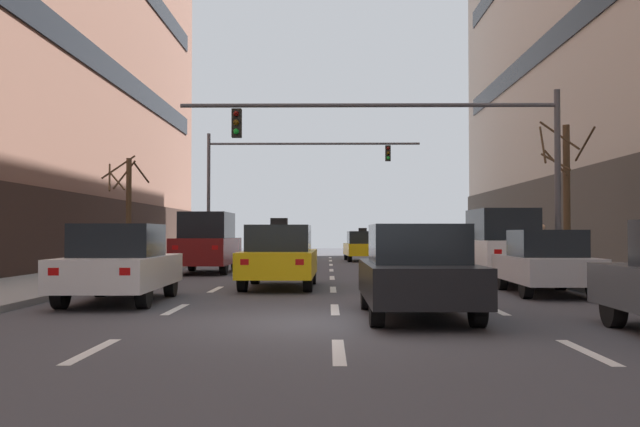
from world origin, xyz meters
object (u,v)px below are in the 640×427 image
at_px(taxi_driving_4, 279,257).
at_px(traffic_signal_0, 428,143).
at_px(street_tree_1, 127,206).
at_px(traffic_signal_1, 275,170).
at_px(car_parked_3, 502,246).
at_px(street_tree_0, 566,193).
at_px(car_driving_2, 207,243).
at_px(car_parked_2, 545,263).
at_px(taxi_driving_3, 362,246).
at_px(car_driving_1, 417,272).
at_px(car_driving_0, 120,264).
at_px(pedestrian_0, 543,242).

xyz_separation_m(taxi_driving_4, traffic_signal_0, (4.23, 1.59, 3.28)).
height_order(traffic_signal_0, street_tree_1, traffic_signal_0).
bearing_deg(traffic_signal_1, car_parked_3, -64.58).
distance_m(taxi_driving_4, street_tree_0, 10.20).
distance_m(car_driving_2, car_parked_2, 13.49).
relative_size(taxi_driving_3, car_parked_2, 1.03).
bearing_deg(car_driving_1, street_tree_0, 60.78).
xyz_separation_m(car_driving_1, traffic_signal_0, (1.37, 8.50, 3.31)).
xyz_separation_m(car_driving_0, street_tree_1, (-3.16, 11.98, 1.67)).
relative_size(car_driving_0, taxi_driving_4, 0.99).
relative_size(taxi_driving_4, car_parked_3, 1.00).
bearing_deg(pedestrian_0, taxi_driving_3, 123.56).
height_order(taxi_driving_3, street_tree_1, street_tree_1).
distance_m(car_driving_0, traffic_signal_1, 23.98).
bearing_deg(taxi_driving_3, car_driving_0, -105.04).
xyz_separation_m(car_driving_0, traffic_signal_1, (1.58, 23.58, 4.04)).
relative_size(car_driving_0, car_parked_3, 0.99).
height_order(car_parked_2, street_tree_0, street_tree_0).
bearing_deg(car_driving_2, street_tree_0, -14.42).
xyz_separation_m(car_parked_2, car_parked_3, (0.00, 4.36, 0.33)).
bearing_deg(street_tree_0, taxi_driving_4, -155.13).
distance_m(taxi_driving_4, traffic_signal_0, 5.58).
bearing_deg(car_parked_3, car_driving_2, 152.87).
bearing_deg(taxi_driving_4, traffic_signal_0, 20.54).
relative_size(traffic_signal_1, street_tree_0, 2.29).
height_order(car_driving_2, street_tree_0, street_tree_0).
height_order(car_driving_0, car_parked_2, car_driving_0).
height_order(car_parked_2, car_parked_3, car_parked_3).
distance_m(car_parked_2, traffic_signal_1, 23.23).
distance_m(taxi_driving_3, traffic_signal_1, 6.21).
distance_m(car_driving_2, taxi_driving_3, 13.32).
relative_size(car_driving_0, traffic_signal_1, 0.39).
relative_size(traffic_signal_1, pedestrian_0, 6.77).
bearing_deg(taxi_driving_4, car_driving_1, -67.55).
height_order(taxi_driving_4, traffic_signal_1, traffic_signal_1).
relative_size(car_driving_2, taxi_driving_4, 1.03).
relative_size(car_parked_2, traffic_signal_0, 0.38).
xyz_separation_m(car_driving_1, car_parked_2, (3.69, 4.93, -0.04)).
height_order(taxi_driving_3, taxi_driving_4, taxi_driving_4).
xyz_separation_m(car_driving_0, taxi_driving_4, (3.12, 4.18, 0.02)).
height_order(car_parked_3, street_tree_0, street_tree_0).
distance_m(car_driving_1, car_parked_2, 6.16).
relative_size(car_driving_1, traffic_signal_1, 0.38).
bearing_deg(car_parked_3, traffic_signal_0, -161.19).
bearing_deg(street_tree_0, car_parked_3, -144.08).
xyz_separation_m(car_driving_2, taxi_driving_4, (3.18, -7.36, -0.28)).
height_order(car_driving_2, taxi_driving_3, car_driving_2).
relative_size(car_driving_0, street_tree_0, 0.90).
distance_m(car_driving_1, car_parked_3, 10.00).
bearing_deg(car_parked_3, traffic_signal_1, 115.42).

